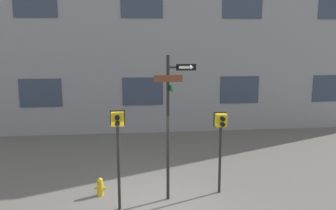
{
  "coord_description": "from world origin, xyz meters",
  "views": [
    {
      "loc": [
        -0.73,
        -9.79,
        4.73
      ],
      "look_at": [
        0.39,
        0.42,
        2.81
      ],
      "focal_mm": 40.0,
      "sensor_mm": 36.0,
      "label": 1
    }
  ],
  "objects_px": {
    "street_sign_pole": "(170,116)",
    "pedestrian_signal_left": "(118,133)",
    "fire_hydrant": "(100,187)",
    "pedestrian_signal_right": "(221,131)"
  },
  "relations": [
    {
      "from": "street_sign_pole",
      "to": "pedestrian_signal_left",
      "type": "xyz_separation_m",
      "value": [
        -1.46,
        -0.5,
        -0.33
      ]
    },
    {
      "from": "pedestrian_signal_left",
      "to": "fire_hydrant",
      "type": "xyz_separation_m",
      "value": [
        -0.59,
        0.97,
        -1.89
      ]
    },
    {
      "from": "street_sign_pole",
      "to": "fire_hydrant",
      "type": "relative_size",
      "value": 7.58
    },
    {
      "from": "pedestrian_signal_left",
      "to": "fire_hydrant",
      "type": "height_order",
      "value": "pedestrian_signal_left"
    },
    {
      "from": "pedestrian_signal_right",
      "to": "pedestrian_signal_left",
      "type": "bearing_deg",
      "value": -165.01
    },
    {
      "from": "pedestrian_signal_right",
      "to": "fire_hydrant",
      "type": "relative_size",
      "value": 4.47
    },
    {
      "from": "pedestrian_signal_left",
      "to": "pedestrian_signal_right",
      "type": "distance_m",
      "value": 3.12
    },
    {
      "from": "street_sign_pole",
      "to": "pedestrian_signal_right",
      "type": "xyz_separation_m",
      "value": [
        1.54,
        0.31,
        -0.54
      ]
    },
    {
      "from": "pedestrian_signal_left",
      "to": "pedestrian_signal_right",
      "type": "xyz_separation_m",
      "value": [
        3.01,
        0.8,
        -0.21
      ]
    },
    {
      "from": "pedestrian_signal_left",
      "to": "pedestrian_signal_right",
      "type": "relative_size",
      "value": 1.11
    }
  ]
}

